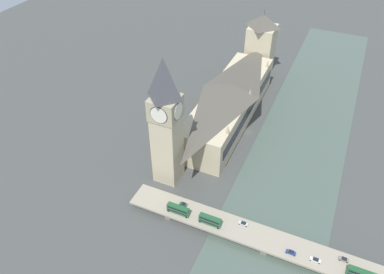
% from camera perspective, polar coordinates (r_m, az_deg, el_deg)
% --- Properties ---
extents(ground_plane, '(600.00, 600.00, 0.00)m').
position_cam_1_polar(ground_plane, '(238.65, 8.64, 0.70)').
color(ground_plane, '#424442').
extents(river_water, '(52.52, 360.00, 0.30)m').
position_cam_1_polar(river_water, '(234.96, 16.14, -1.29)').
color(river_water, '#47564C').
rests_on(river_water, ground_plane).
extents(parliament_hall, '(27.08, 105.60, 26.88)m').
position_cam_1_polar(parliament_hall, '(240.53, 5.80, 5.27)').
color(parliament_hall, '#C1B28E').
rests_on(parliament_hall, ground_plane).
extents(clock_tower, '(14.00, 14.00, 72.19)m').
position_cam_1_polar(clock_tower, '(182.45, -3.97, 2.46)').
color(clock_tower, '#C1B28E').
rests_on(clock_tower, ground_plane).
extents(victoria_tower, '(19.21, 19.21, 50.97)m').
position_cam_1_polar(victoria_tower, '(291.65, 10.41, 13.54)').
color(victoria_tower, '#C1B28E').
rests_on(victoria_tower, ground_plane).
extents(road_bridge, '(137.04, 13.65, 4.33)m').
position_cam_1_polar(road_bridge, '(179.16, 11.40, -15.15)').
color(road_bridge, gray).
rests_on(road_bridge, ground_plane).
extents(double_decker_bus_lead, '(11.36, 2.57, 4.80)m').
position_cam_1_polar(double_decker_bus_lead, '(182.28, -2.11, -10.97)').
color(double_decker_bus_lead, '#235B33').
rests_on(double_decker_bus_lead, road_bridge).
extents(double_decker_bus_mid, '(10.84, 2.51, 4.97)m').
position_cam_1_polar(double_decker_bus_mid, '(178.22, 2.76, -12.54)').
color(double_decker_bus_mid, '#235B33').
rests_on(double_decker_bus_mid, road_bridge).
extents(double_decker_bus_rear, '(11.55, 2.60, 4.93)m').
position_cam_1_polar(double_decker_bus_rear, '(176.67, 24.43, -18.50)').
color(double_decker_bus_rear, '#235B33').
rests_on(double_decker_bus_rear, road_bridge).
extents(car_northbound_lead, '(4.60, 1.84, 1.30)m').
position_cam_1_polar(car_northbound_lead, '(176.52, 18.28, -17.34)').
color(car_northbound_lead, silver).
rests_on(car_northbound_lead, road_bridge).
extents(car_northbound_mid, '(3.80, 1.84, 1.29)m').
position_cam_1_polar(car_northbound_mid, '(186.94, -1.32, -10.19)').
color(car_northbound_mid, '#2D5638').
rests_on(car_northbound_mid, road_bridge).
extents(car_northbound_tail, '(4.06, 1.79, 1.44)m').
position_cam_1_polar(car_northbound_tail, '(180.62, 22.13, -16.88)').
color(car_northbound_tail, slate).
rests_on(car_northbound_tail, road_bridge).
extents(car_southbound_lead, '(4.41, 1.89, 1.32)m').
position_cam_1_polar(car_southbound_lead, '(181.07, 7.83, -12.92)').
color(car_southbound_lead, silver).
rests_on(car_southbound_lead, road_bridge).
extents(car_southbound_mid, '(4.44, 1.79, 1.48)m').
position_cam_1_polar(car_southbound_mid, '(175.73, 14.84, -16.62)').
color(car_southbound_mid, navy).
rests_on(car_southbound_mid, road_bridge).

